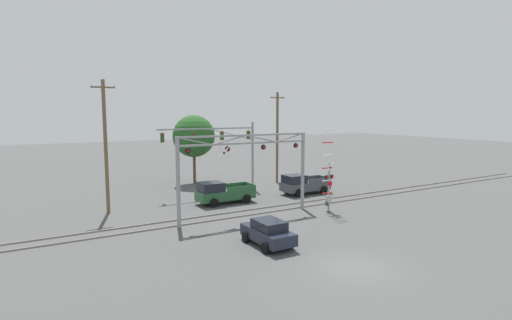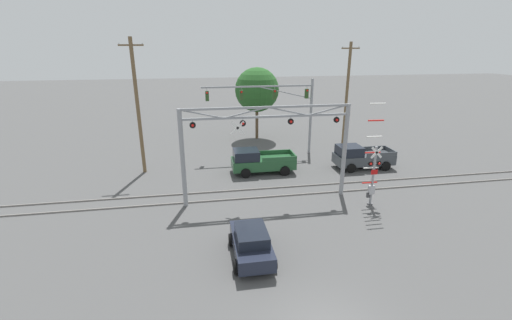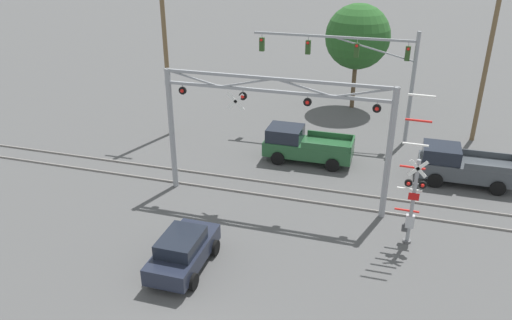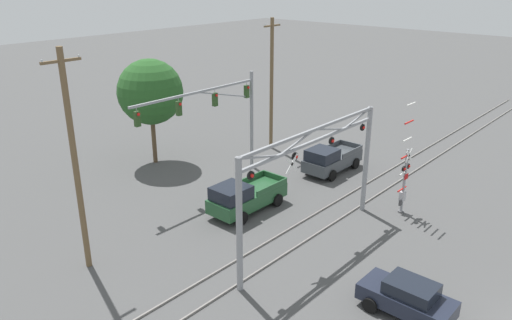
% 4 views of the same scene
% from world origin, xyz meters
% --- Properties ---
extents(rail_track_near, '(80.00, 0.08, 0.10)m').
position_xyz_m(rail_track_near, '(0.00, 11.87, 0.05)').
color(rail_track_near, gray).
rests_on(rail_track_near, ground_plane).
extents(rail_track_far, '(80.00, 0.08, 0.10)m').
position_xyz_m(rail_track_far, '(0.00, 13.30, 0.05)').
color(rail_track_far, gray).
rests_on(rail_track_far, ground_plane).
extents(crossing_gantry, '(10.98, 0.30, 6.34)m').
position_xyz_m(crossing_gantry, '(-0.01, 11.58, 4.16)').
color(crossing_gantry, gray).
rests_on(crossing_gantry, ground_plane).
extents(crossing_signal_mast, '(1.21, 0.35, 6.69)m').
position_xyz_m(crossing_signal_mast, '(6.51, 9.68, 2.18)').
color(crossing_signal_mast, gray).
rests_on(crossing_signal_mast, ground_plane).
extents(traffic_signal_span, '(10.15, 0.39, 7.01)m').
position_xyz_m(traffic_signal_span, '(3.41, 21.22, 4.90)').
color(traffic_signal_span, gray).
rests_on(traffic_signal_span, ground_plane).
extents(pickup_truck_lead, '(5.10, 2.23, 1.98)m').
position_xyz_m(pickup_truck_lead, '(0.47, 16.69, 0.98)').
color(pickup_truck_lead, '#23512D').
rests_on(pickup_truck_lead, ground_plane).
extents(pickup_truck_following, '(4.90, 2.23, 1.98)m').
position_xyz_m(pickup_truck_following, '(9.06, 16.37, 0.97)').
color(pickup_truck_following, '#3D4247').
rests_on(pickup_truck_following, ground_plane).
extents(sedan_waiting, '(1.99, 3.84, 1.58)m').
position_xyz_m(sedan_waiting, '(-2.02, 5.22, 0.81)').
color(sedan_waiting, '#1E2333').
rests_on(sedan_waiting, ground_plane).
extents(utility_pole_left, '(1.80, 0.28, 10.51)m').
position_xyz_m(utility_pole_left, '(-8.82, 18.40, 5.40)').
color(utility_pole_left, brown).
rests_on(utility_pole_left, ground_plane).
extents(utility_pole_right, '(1.80, 0.28, 10.20)m').
position_xyz_m(utility_pole_right, '(10.32, 22.90, 5.25)').
color(utility_pole_right, brown).
rests_on(utility_pole_right, ground_plane).
extents(background_tree_beyond_span, '(4.69, 4.69, 7.69)m').
position_xyz_m(background_tree_beyond_span, '(2.08, 27.26, 5.34)').
color(background_tree_beyond_span, brown).
rests_on(background_tree_beyond_span, ground_plane).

